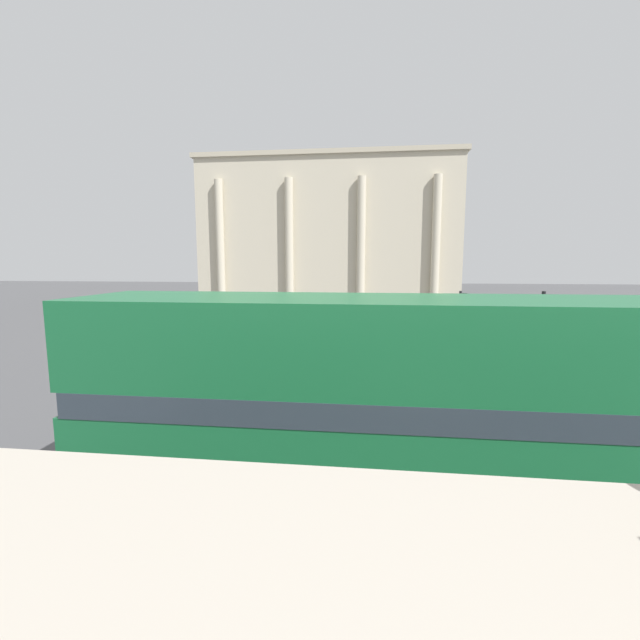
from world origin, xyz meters
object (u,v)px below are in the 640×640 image
at_px(traffic_light_near, 543,336).
at_px(pedestrian_olive, 469,352).
at_px(plaza_building_left, 330,233).
at_px(traffic_light_mid, 461,319).
at_px(car_silver, 430,349).
at_px(pedestrian_grey, 300,364).
at_px(double_decker_bus, 383,402).

xyz_separation_m(traffic_light_near, pedestrian_olive, (-1.09, 4.99, -1.62)).
distance_m(plaza_building_left, pedestrian_olive, 35.88).
height_order(traffic_light_mid, car_silver, traffic_light_mid).
bearing_deg(pedestrian_grey, plaza_building_left, -74.50).
distance_m(traffic_light_mid, pedestrian_grey, 7.94).
bearing_deg(pedestrian_grey, double_decker_bus, 121.19).
distance_m(plaza_building_left, traffic_light_mid, 34.73).
height_order(double_decker_bus, traffic_light_near, double_decker_bus).
distance_m(traffic_light_near, traffic_light_mid, 6.01).
height_order(car_silver, pedestrian_olive, pedestrian_olive).
height_order(double_decker_bus, car_silver, double_decker_bus).
relative_size(traffic_light_near, pedestrian_olive, 2.32).
height_order(traffic_light_near, pedestrian_olive, traffic_light_near).
bearing_deg(traffic_light_near, pedestrian_grey, 166.51).
xyz_separation_m(plaza_building_left, car_silver, (7.96, -31.75, -7.71)).
relative_size(car_silver, pedestrian_grey, 2.40).
relative_size(double_decker_bus, traffic_light_mid, 3.06).
xyz_separation_m(double_decker_bus, pedestrian_grey, (-2.92, 8.32, -1.38)).
xyz_separation_m(double_decker_bus, pedestrian_olive, (4.08, 11.37, -1.39)).
relative_size(traffic_light_near, pedestrian_grey, 2.30).
bearing_deg(car_silver, traffic_light_mid, 141.83).
relative_size(double_decker_bus, plaza_building_left, 0.37).
bearing_deg(double_decker_bus, pedestrian_olive, 66.76).
height_order(double_decker_bus, pedestrian_grey, double_decker_bus).
distance_m(traffic_light_mid, car_silver, 2.38).
xyz_separation_m(traffic_light_mid, pedestrian_grey, (-6.77, -3.92, -1.38)).
bearing_deg(plaza_building_left, pedestrian_olive, -74.54).
bearing_deg(traffic_light_near, car_silver, 109.38).
bearing_deg(pedestrian_grey, car_silver, -125.71).
relative_size(pedestrian_grey, pedestrian_olive, 1.01).
bearing_deg(traffic_light_mid, car_silver, 133.79).
distance_m(car_silver, pedestrian_olive, 2.52).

